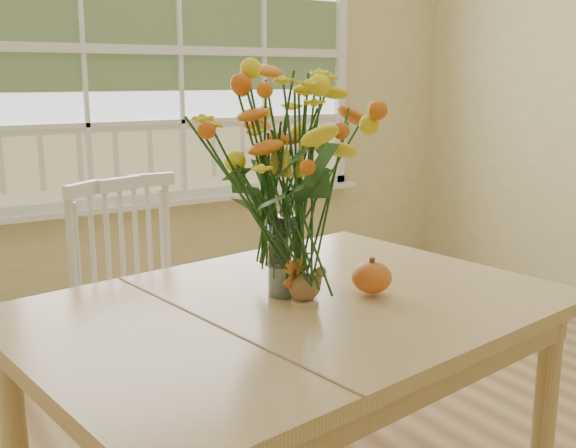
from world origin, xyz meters
TOP-DOWN VIEW (x-y plane):
  - wall_back at (0.00, 2.25)m, footprint 4.00×0.02m
  - window at (0.00, 2.21)m, footprint 2.42×0.12m
  - dining_table at (-0.62, 0.07)m, footprint 1.61×1.25m
  - windsor_chair at (-0.76, 0.91)m, footprint 0.57×0.56m
  - flower_vase at (-0.60, 0.13)m, footprint 0.48×0.48m
  - pumpkin at (-0.38, 0.00)m, footprint 0.12×0.12m
  - turkey_figurine at (-0.60, 0.03)m, footprint 0.10×0.08m
  - dark_gourd at (-0.45, 0.38)m, footprint 0.13×0.09m

SIDE VIEW (x-z plane):
  - windsor_chair at x=-0.76m, z-range 0.06..1.07m
  - dining_table at x=-0.62m, z-range 0.30..1.09m
  - dark_gourd at x=-0.45m, z-range 0.79..0.87m
  - pumpkin at x=-0.38m, z-range 0.79..0.88m
  - turkey_figurine at x=-0.60m, z-range 0.78..0.90m
  - flower_vase at x=-0.60m, z-range 0.85..1.41m
  - wall_back at x=0.00m, z-range 0.00..2.70m
  - window at x=0.00m, z-range 0.66..2.40m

